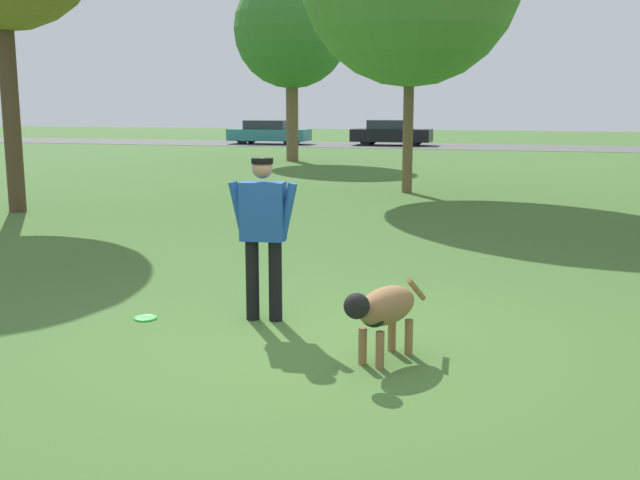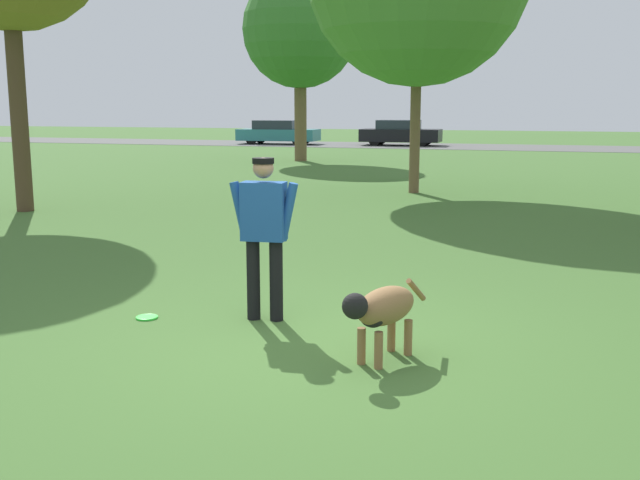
{
  "view_description": "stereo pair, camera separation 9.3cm",
  "coord_description": "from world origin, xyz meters",
  "px_view_note": "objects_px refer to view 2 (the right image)",
  "views": [
    {
      "loc": [
        1.96,
        -6.08,
        2.07
      ],
      "look_at": [
        0.11,
        0.16,
        0.9
      ],
      "focal_mm": 42.0,
      "sensor_mm": 36.0,
      "label": 1
    },
    {
      "loc": [
        2.05,
        -6.05,
        2.07
      ],
      "look_at": [
        0.11,
        0.16,
        0.9
      ],
      "focal_mm": 42.0,
      "sensor_mm": 36.0,
      "label": 2
    }
  ],
  "objects_px": {
    "dog": "(382,309)",
    "tree_far_left": "(300,30)",
    "person": "(264,226)",
    "parked_car_black": "(400,133)",
    "frisbee": "(147,317)",
    "parked_car_teal": "(278,132)"
  },
  "relations": [
    {
      "from": "person",
      "to": "parked_car_teal",
      "type": "relative_size",
      "value": 0.36
    },
    {
      "from": "person",
      "to": "parked_car_teal",
      "type": "bearing_deg",
      "value": 104.36
    },
    {
      "from": "parked_car_teal",
      "to": "frisbee",
      "type": "bearing_deg",
      "value": -73.9
    },
    {
      "from": "person",
      "to": "tree_far_left",
      "type": "relative_size",
      "value": 0.23
    },
    {
      "from": "dog",
      "to": "tree_far_left",
      "type": "height_order",
      "value": "tree_far_left"
    },
    {
      "from": "parked_car_black",
      "to": "parked_car_teal",
      "type": "bearing_deg",
      "value": -176.01
    },
    {
      "from": "frisbee",
      "to": "parked_car_black",
      "type": "xyz_separation_m",
      "value": [
        -4.08,
        33.12,
        0.65
      ]
    },
    {
      "from": "tree_far_left",
      "to": "parked_car_black",
      "type": "relative_size",
      "value": 1.67
    },
    {
      "from": "person",
      "to": "parked_car_black",
      "type": "xyz_separation_m",
      "value": [
        -5.22,
        32.81,
        -0.28
      ]
    },
    {
      "from": "person",
      "to": "parked_car_teal",
      "type": "height_order",
      "value": "person"
    },
    {
      "from": "tree_far_left",
      "to": "parked_car_black",
      "type": "xyz_separation_m",
      "value": [
        1.41,
        12.25,
        -4.18
      ]
    },
    {
      "from": "dog",
      "to": "parked_car_teal",
      "type": "height_order",
      "value": "parked_car_teal"
    },
    {
      "from": "person",
      "to": "tree_far_left",
      "type": "height_order",
      "value": "tree_far_left"
    },
    {
      "from": "parked_car_black",
      "to": "person",
      "type": "bearing_deg",
      "value": -81.8
    },
    {
      "from": "tree_far_left",
      "to": "person",
      "type": "bearing_deg",
      "value": -72.13
    },
    {
      "from": "parked_car_black",
      "to": "tree_far_left",
      "type": "bearing_deg",
      "value": -97.4
    },
    {
      "from": "frisbee",
      "to": "parked_car_teal",
      "type": "xyz_separation_m",
      "value": [
        -10.79,
        32.55,
        0.63
      ]
    },
    {
      "from": "person",
      "to": "parked_car_teal",
      "type": "xyz_separation_m",
      "value": [
        -11.93,
        32.24,
        -0.3
      ]
    },
    {
      "from": "tree_far_left",
      "to": "parked_car_teal",
      "type": "distance_m",
      "value": 13.5
    },
    {
      "from": "person",
      "to": "parked_car_black",
      "type": "height_order",
      "value": "person"
    },
    {
      "from": "parked_car_teal",
      "to": "dog",
      "type": "bearing_deg",
      "value": -70.37
    },
    {
      "from": "dog",
      "to": "tree_far_left",
      "type": "distance_m",
      "value": 23.26
    }
  ]
}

